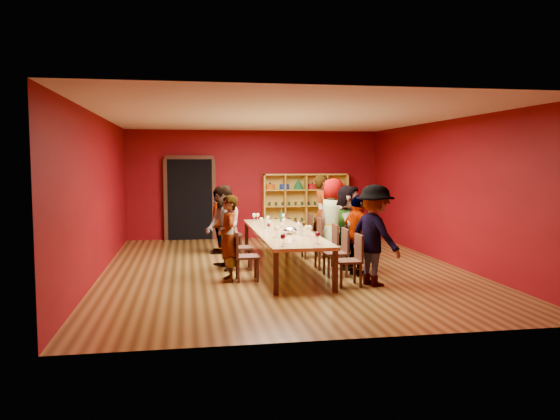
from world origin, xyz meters
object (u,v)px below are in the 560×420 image
object	(u,v)px
chair_person_left_1	(243,253)
person_right_1	(358,236)
person_right_4	(323,213)
person_right_2	(348,227)
person_right_0	(375,235)
chair_person_right_4	(306,230)
chair_person_right_0	(353,257)
chair_person_right_1	(339,250)
spittoon_bowl	(290,231)
person_left_2	(223,228)
wine_bottle	(281,217)
chair_person_right_3	(315,236)
chair_person_left_2	(237,245)
person_left_1	(229,238)
chair_person_left_4	(229,232)
person_left_4	(219,221)
chair_person_right_2	(330,244)
person_right_3	(333,218)
shelving_unit	(305,203)
tasting_table	(283,233)

from	to	relation	value
chair_person_left_1	person_right_1	world-z (taller)	person_right_1
person_right_4	person_right_2	bearing A→B (deg)	-175.45
person_right_0	chair_person_right_4	distance (m)	3.81
chair_person_left_1	chair_person_right_0	xyz separation A→B (m)	(1.82, -0.73, 0.00)
chair_person_right_1	person_right_4	bearing A→B (deg)	81.99
chair_person_right_4	spittoon_bowl	bearing A→B (deg)	-108.90
person_right_1	person_right_2	distance (m)	0.71
person_right_2	spittoon_bowl	xyz separation A→B (m)	(-1.23, -0.24, -0.02)
chair_person_left_1	chair_person_right_4	bearing A→B (deg)	59.06
person_left_2	wine_bottle	distance (m)	2.22
chair_person_right_3	person_left_2	bearing A→B (deg)	-153.69
chair_person_left_2	spittoon_bowl	size ratio (longest dim) A/B	3.21
person_left_2	person_right_0	size ratio (longest dim) A/B	0.97
chair_person_right_3	person_left_1	bearing A→B (deg)	-134.84
chair_person_left_1	chair_person_left_4	size ratio (longest dim) A/B	1.00
person_left_4	chair_person_left_2	bearing A→B (deg)	22.19
chair_person_right_0	wine_bottle	bearing A→B (deg)	100.55
person_right_0	person_left_4	bearing A→B (deg)	10.40
person_right_2	spittoon_bowl	world-z (taller)	person_right_2
chair_person_left_1	chair_person_right_3	xyz separation A→B (m)	(1.82, 2.08, 0.00)
person_left_1	wine_bottle	size ratio (longest dim) A/B	5.14
chair_person_left_1	person_right_1	xyz separation A→B (m)	(2.17, 0.09, 0.25)
person_left_2	chair_person_right_2	world-z (taller)	person_left_2
person_right_3	chair_person_right_4	bearing A→B (deg)	-0.01
person_left_4	chair_person_right_2	world-z (taller)	person_left_4
chair_person_left_2	chair_person_right_4	distance (m)	2.70
person_right_0	chair_person_right_1	distance (m)	0.98
person_left_4	person_right_4	distance (m)	2.48
person_left_2	person_right_2	xyz separation A→B (m)	(2.47, -0.25, -0.00)
chair_person_left_4	person_right_4	world-z (taller)	person_right_4
spittoon_bowl	chair_person_right_3	bearing A→B (deg)	60.86
shelving_unit	tasting_table	bearing A→B (deg)	-107.92
chair_person_left_4	person_left_1	bearing A→B (deg)	-94.65
person_right_1	chair_person_right_3	bearing A→B (deg)	-11.17
chair_person_right_0	person_right_2	world-z (taller)	person_right_2
shelving_unit	chair_person_right_4	distance (m)	2.42
chair_person_left_1	chair_person_right_2	xyz separation A→B (m)	(1.82, 0.79, 0.00)
chair_person_right_1	person_right_3	size ratio (longest dim) A/B	0.50
chair_person_right_0	chair_person_right_4	bearing A→B (deg)	90.00
person_left_1	chair_person_left_4	distance (m)	3.06
shelving_unit	person_right_4	world-z (taller)	person_right_4
chair_person_left_2	chair_person_right_4	xyz separation A→B (m)	(1.82, 1.99, 0.00)
chair_person_right_2	person_left_4	bearing A→B (deg)	132.57
chair_person_left_1	person_right_3	distance (m)	3.08
chair_person_right_3	chair_person_right_4	xyz separation A→B (m)	(0.00, 0.96, 0.00)
shelving_unit	person_right_0	world-z (taller)	shelving_unit
chair_person_left_1	person_right_4	xyz separation A→B (m)	(2.23, 3.04, 0.41)
chair_person_left_1	chair_person_right_3	bearing A→B (deg)	48.79
chair_person_right_3	wine_bottle	size ratio (longest dim) A/B	2.97
chair_person_right_3	spittoon_bowl	world-z (taller)	same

